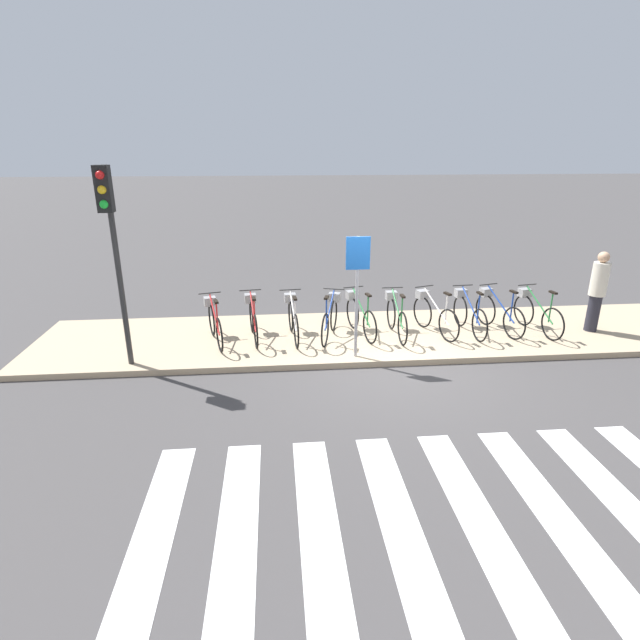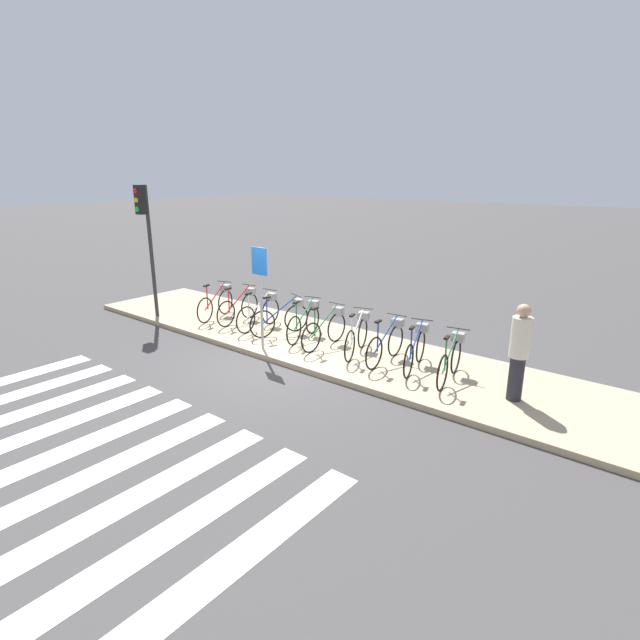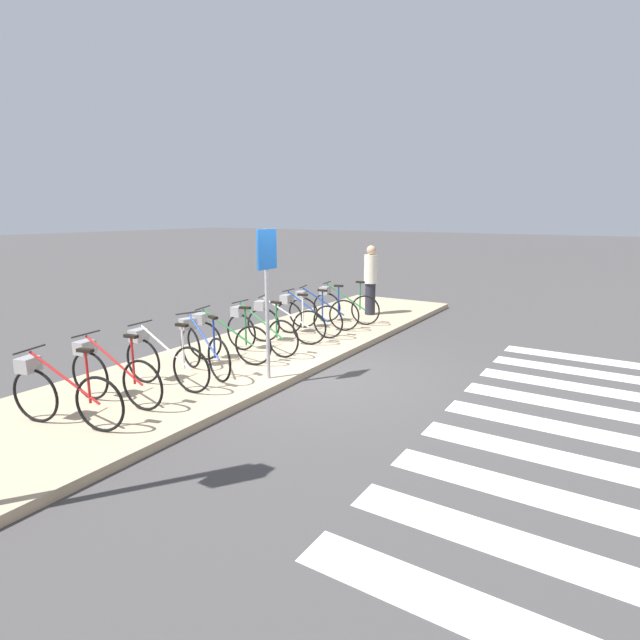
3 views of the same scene
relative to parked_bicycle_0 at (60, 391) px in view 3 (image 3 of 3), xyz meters
The scene contains 14 objects.
ground_plane 3.76m from the parked_bicycle_0, 20.71° to the right, with size 120.00×120.00×0.00m, color #423F3F.
sidewalk 3.52m from the parked_bicycle_0, ahead, with size 14.46×2.94×0.12m.
parked_bicycle_0 is the anchor object (origin of this frame).
parked_bicycle_1 0.79m from the parked_bicycle_0, ahead, with size 0.46×1.65×1.02m.
parked_bicycle_2 1.62m from the parked_bicycle_0, ahead, with size 0.46×1.65×1.02m.
parked_bicycle_3 2.41m from the parked_bicycle_0, ahead, with size 0.63×1.59×1.02m.
parked_bicycle_4 3.05m from the parked_bicycle_0, ahead, with size 0.53×1.62×1.02m.
parked_bicycle_5 3.80m from the parked_bicycle_0, ahead, with size 0.46×1.66×1.02m.
parked_bicycle_6 4.63m from the parked_bicycle_0, ahead, with size 0.64×1.59×1.02m.
parked_bicycle_7 5.41m from the parked_bicycle_0, ahead, with size 0.46×1.65×1.02m.
parked_bicycle_8 6.07m from the parked_bicycle_0, ahead, with size 0.56×1.62×1.02m.
parked_bicycle_9 6.88m from the parked_bicycle_0, ahead, with size 0.47×1.64×1.02m.
pedestrian 8.17m from the parked_bicycle_0, ahead, with size 0.34×0.34×1.76m.
sign_post 3.17m from the parked_bicycle_0, 20.26° to the right, with size 0.44×0.07×2.32m.
Camera 3 is at (-6.62, -4.40, 2.69)m, focal length 28.00 mm.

